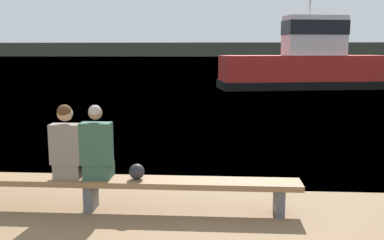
# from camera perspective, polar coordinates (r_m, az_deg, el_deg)

# --- Properties ---
(water_surface) EXTENTS (240.00, 240.00, 0.00)m
(water_surface) POSITION_cam_1_polar(r_m,az_deg,el_deg) (126.68, 3.45, 8.30)
(water_surface) COLOR #386084
(water_surface) RESTS_ON ground
(far_shoreline) EXTENTS (600.00, 12.00, 4.74)m
(far_shoreline) POSITION_cam_1_polar(r_m,az_deg,el_deg) (153.75, 3.51, 9.36)
(far_shoreline) COLOR #424738
(far_shoreline) RESTS_ON ground
(bench_main) EXTENTS (5.86, 0.42, 0.45)m
(bench_main) POSITION_cam_1_polar(r_m,az_deg,el_deg) (6.24, -13.37, -8.30)
(bench_main) COLOR brown
(bench_main) RESTS_ON ground
(person_left) EXTENTS (0.42, 0.37, 1.05)m
(person_left) POSITION_cam_1_polar(r_m,az_deg,el_deg) (6.20, -16.33, -3.30)
(person_left) COLOR #70665B
(person_left) RESTS_ON bench_main
(person_right) EXTENTS (0.42, 0.36, 1.04)m
(person_right) POSITION_cam_1_polar(r_m,az_deg,el_deg) (6.08, -12.56, -3.58)
(person_right) COLOR #2D4C3D
(person_right) RESTS_ON bench_main
(shopping_bag) EXTENTS (0.21, 0.19, 0.22)m
(shopping_bag) POSITION_cam_1_polar(r_m,az_deg,el_deg) (6.03, -7.37, -6.83)
(shopping_bag) COLOR #232328
(shopping_bag) RESTS_ON bench_main
(tugboat_red) EXTENTS (10.33, 4.57, 7.64)m
(tugboat_red) POSITION_cam_1_polar(r_m,az_deg,el_deg) (26.06, 15.04, 7.00)
(tugboat_red) COLOR red
(tugboat_red) RESTS_ON water_surface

